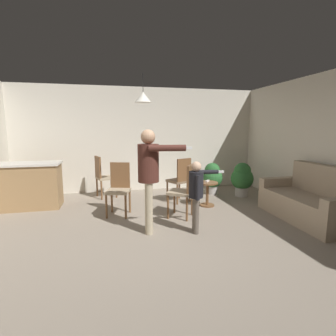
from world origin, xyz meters
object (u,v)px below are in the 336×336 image
dining_chair_spare (103,175)px  potted_plant_corner (212,177)px  person_adult (149,170)px  potted_plant_by_wall (242,178)px  side_table_by_couch (207,191)px  dining_chair_centre_back (184,189)px  dining_chair_near_wall (181,178)px  spare_remote_on_table (207,181)px  person_child (197,189)px  dining_chair_by_counter (119,187)px  kitchen_counter (29,185)px  couch_floral (310,202)px

dining_chair_spare → potted_plant_corner: 2.68m
person_adult → potted_plant_corner: (1.91, 2.04, -0.58)m
potted_plant_corner → potted_plant_by_wall: size_ratio=0.96×
side_table_by_couch → dining_chair_centre_back: size_ratio=0.52×
dining_chair_near_wall → spare_remote_on_table: dining_chair_near_wall is taller
person_child → dining_chair_by_counter: (-1.16, 1.17, -0.17)m
kitchen_counter → dining_chair_spare: dining_chair_spare is taller
side_table_by_couch → person_adult: bearing=-141.8°
kitchen_counter → potted_plant_by_wall: (4.78, -0.13, -0.02)m
side_table_by_couch → couch_floral: bearing=-39.0°
couch_floral → spare_remote_on_table: size_ratio=13.93×
person_adult → potted_plant_corner: person_adult is taller
side_table_by_couch → potted_plant_corner: 1.05m
person_adult → person_child: size_ratio=1.43×
person_adult → person_child: person_adult is taller
person_child → dining_chair_centre_back: (0.01, 0.71, -0.17)m
kitchen_counter → potted_plant_by_wall: kitchen_counter is taller
dining_chair_spare → potted_plant_by_wall: 3.36m
potted_plant_corner → kitchen_counter: bearing=-176.8°
couch_floral → person_adult: 3.00m
side_table_by_couch → dining_chair_centre_back: dining_chair_centre_back is taller
dining_chair_near_wall → potted_plant_by_wall: bearing=-18.9°
couch_floral → dining_chair_near_wall: size_ratio=1.81×
dining_chair_by_counter → potted_plant_corner: dining_chair_by_counter is taller
kitchen_counter → dining_chair_by_counter: 1.98m
person_adult → spare_remote_on_table: 1.89m
side_table_by_couch → dining_chair_centre_back: bearing=-139.8°
person_child → potted_plant_by_wall: bearing=143.1°
couch_floral → dining_chair_by_counter: bearing=72.7°
couch_floral → potted_plant_corner: (-1.01, 2.14, 0.11)m
spare_remote_on_table → couch_floral: bearing=-39.7°
couch_floral → side_table_by_couch: bearing=51.8°
dining_chair_by_counter → dining_chair_centre_back: size_ratio=1.00×
dining_chair_centre_back → potted_plant_corner: bearing=-4.7°
dining_chair_near_wall → dining_chair_centre_back: 1.01m
person_child → spare_remote_on_table: bearing=159.4°
person_adult → dining_chair_spare: bearing=-154.8°
couch_floral → potted_plant_by_wall: size_ratio=2.19×
side_table_by_couch → dining_chair_by_counter: dining_chair_by_counter is taller
person_adult → dining_chair_centre_back: person_adult is taller
dining_chair_near_wall → potted_plant_corner: bearing=3.5°
person_child → potted_plant_by_wall: size_ratio=1.39×
dining_chair_near_wall → dining_chair_spare: same height
potted_plant_by_wall → spare_remote_on_table: bearing=-154.2°
dining_chair_spare → potted_plant_corner: size_ratio=1.26×
person_child → potted_plant_corner: 2.53m
kitchen_counter → dining_chair_by_counter: size_ratio=1.26×
couch_floral → potted_plant_corner: 2.37m
person_child → dining_chair_spare: (-1.48, 2.50, -0.17)m
couch_floral → side_table_by_couch: size_ratio=3.48×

